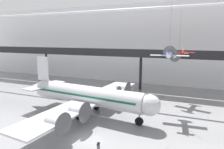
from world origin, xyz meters
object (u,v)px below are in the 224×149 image
object	(u,v)px
suspended_plane_white_twin	(169,54)
suspended_plane_red_highwing	(179,54)
info_sign_pedestal	(98,147)
airliner_silver_main	(86,95)

from	to	relation	value
suspended_plane_white_twin	suspended_plane_red_highwing	size ratio (longest dim) A/B	0.90
suspended_plane_white_twin	info_sign_pedestal	bearing A→B (deg)	154.61
airliner_silver_main	suspended_plane_white_twin	world-z (taller)	suspended_plane_white_twin
suspended_plane_white_twin	suspended_plane_red_highwing	xyz separation A→B (m)	(1.02, 8.80, -0.51)
suspended_plane_red_highwing	info_sign_pedestal	size ratio (longest dim) A/B	8.30
suspended_plane_red_highwing	info_sign_pedestal	bearing A→B (deg)	-0.67
airliner_silver_main	info_sign_pedestal	world-z (taller)	airliner_silver_main
airliner_silver_main	suspended_plane_red_highwing	bearing A→B (deg)	51.64
airliner_silver_main	info_sign_pedestal	distance (m)	12.46
airliner_silver_main	suspended_plane_red_highwing	world-z (taller)	suspended_plane_red_highwing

